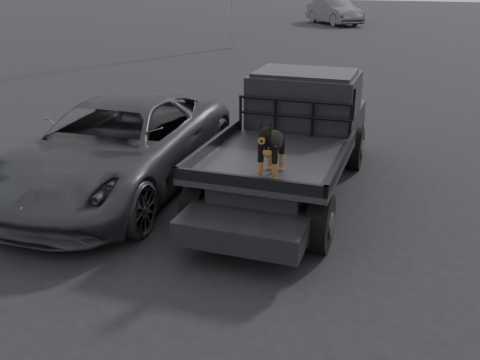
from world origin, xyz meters
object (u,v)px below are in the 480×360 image
(dog, at_px, (272,147))
(parked_suv, at_px, (118,146))
(flatbed_ute, at_px, (289,166))
(distant_car_a, at_px, (334,11))

(dog, height_order, parked_suv, dog)
(flatbed_ute, relative_size, parked_suv, 1.04)
(dog, relative_size, parked_suv, 0.14)
(dog, height_order, distant_car_a, dog)
(dog, distance_m, parked_suv, 3.02)
(dog, bearing_deg, distant_car_a, 98.00)
(distant_car_a, bearing_deg, parked_suv, -125.82)
(dog, relative_size, distant_car_a, 0.15)
(dog, xyz_separation_m, parked_suv, (-2.81, 0.93, -0.57))
(flatbed_ute, distance_m, parked_suv, 2.76)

